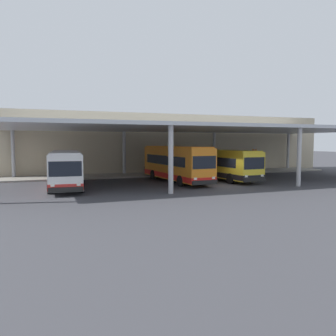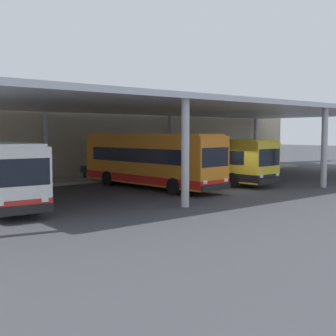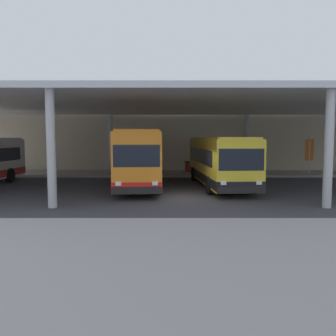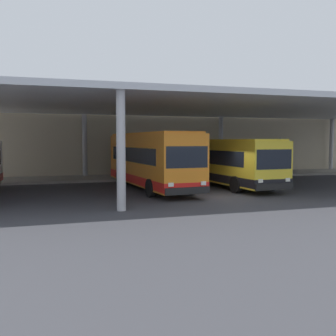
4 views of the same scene
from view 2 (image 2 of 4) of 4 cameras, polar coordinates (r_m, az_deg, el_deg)
The scene contains 9 objects.
ground_plane at distance 27.98m, azimuth 8.26°, elevation -2.97°, with size 200.00×200.00×0.00m, color #3D3D42.
platform_kerb at distance 36.87m, azimuth -5.36°, elevation -1.02°, with size 42.00×4.50×0.18m, color gray.
station_building_facade at distance 39.43m, azimuth -8.06°, elevation 4.77°, with size 48.00×1.60×7.68m, color #C1B293.
canopy_shelter at distance 31.76m, azimuth 0.95°, elevation 7.55°, with size 40.00×17.00×5.55m.
bus_second_bay at distance 29.25m, azimuth -2.29°, elevation 1.02°, with size 3.33×11.48×3.57m.
bus_middle_bay at distance 32.59m, azimuth 5.27°, elevation 1.03°, with size 3.20×10.67×3.17m.
bench_waiting at distance 35.19m, azimuth -9.74°, elevation -0.39°, with size 1.80×0.45×0.92m.
trash_bin at distance 37.22m, azimuth -4.48°, elevation -0.05°, with size 0.52×0.52×0.98m.
banner_sign at distance 43.15m, azimuth 7.23°, elevation 2.28°, with size 0.70×0.12×3.20m.
Camera 2 is at (-20.54, -18.66, 3.60)m, focal length 47.52 mm.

